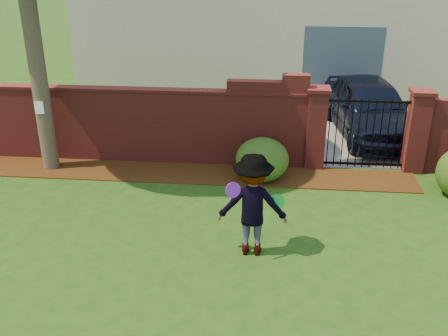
# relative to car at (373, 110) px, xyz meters

# --- Properties ---
(ground) EXTENTS (80.00, 80.00, 0.01)m
(ground) POSITION_rel_car_xyz_m (-4.01, -6.09, -0.75)
(ground) COLOR #234711
(ground) RESTS_ON ground
(mulch_bed) EXTENTS (11.10, 1.08, 0.03)m
(mulch_bed) POSITION_rel_car_xyz_m (-4.96, -2.76, -0.73)
(mulch_bed) COLOR #391F0A
(mulch_bed) RESTS_ON ground
(brick_wall) EXTENTS (8.70, 0.31, 2.16)m
(brick_wall) POSITION_rel_car_xyz_m (-6.02, -2.09, 0.18)
(brick_wall) COLOR maroon
(brick_wall) RESTS_ON ground
(pillar_left) EXTENTS (0.50, 0.50, 1.88)m
(pillar_left) POSITION_rel_car_xyz_m (-1.61, -2.09, 0.21)
(pillar_left) COLOR maroon
(pillar_left) RESTS_ON ground
(pillar_right) EXTENTS (0.50, 0.50, 1.88)m
(pillar_right) POSITION_rel_car_xyz_m (0.59, -2.09, 0.21)
(pillar_right) COLOR maroon
(pillar_right) RESTS_ON ground
(iron_gate) EXTENTS (1.78, 0.03, 1.60)m
(iron_gate) POSITION_rel_car_xyz_m (-0.51, -2.09, 0.11)
(iron_gate) COLOR black
(iron_gate) RESTS_ON ground
(driveway) EXTENTS (3.20, 8.00, 0.01)m
(driveway) POSITION_rel_car_xyz_m (-0.51, 1.91, -0.74)
(driveway) COLOR gray
(driveway) RESTS_ON ground
(car) EXTENTS (2.38, 4.60, 1.50)m
(car) POSITION_rel_car_xyz_m (0.00, 0.00, 0.00)
(car) COLOR black
(car) RESTS_ON ground
(paper_notice) EXTENTS (0.20, 0.01, 0.28)m
(paper_notice) POSITION_rel_car_xyz_m (-7.61, -2.88, 0.75)
(paper_notice) COLOR white
(paper_notice) RESTS_ON tree
(shrub_left) EXTENTS (1.15, 1.15, 0.94)m
(shrub_left) POSITION_rel_car_xyz_m (-2.77, -2.88, -0.28)
(shrub_left) COLOR #214B16
(shrub_left) RESTS_ON ground
(man) EXTENTS (1.15, 0.67, 1.77)m
(man) POSITION_rel_car_xyz_m (-2.87, -5.80, 0.14)
(man) COLOR gray
(man) RESTS_ON ground
(frisbee_purple) EXTENTS (0.25, 0.18, 0.24)m
(frisbee_purple) POSITION_rel_car_xyz_m (-3.16, -6.11, 0.57)
(frisbee_purple) COLOR purple
(frisbee_purple) RESTS_ON man
(frisbee_green) EXTENTS (0.26, 0.11, 0.25)m
(frisbee_green) POSITION_rel_car_xyz_m (-2.47, -5.79, 0.23)
(frisbee_green) COLOR green
(frisbee_green) RESTS_ON man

